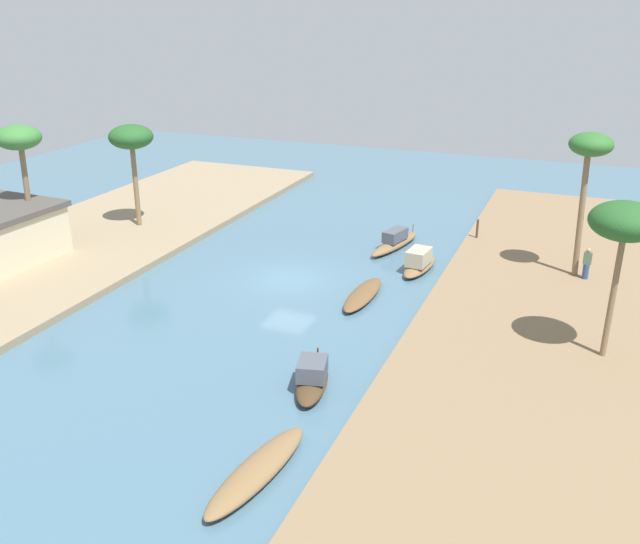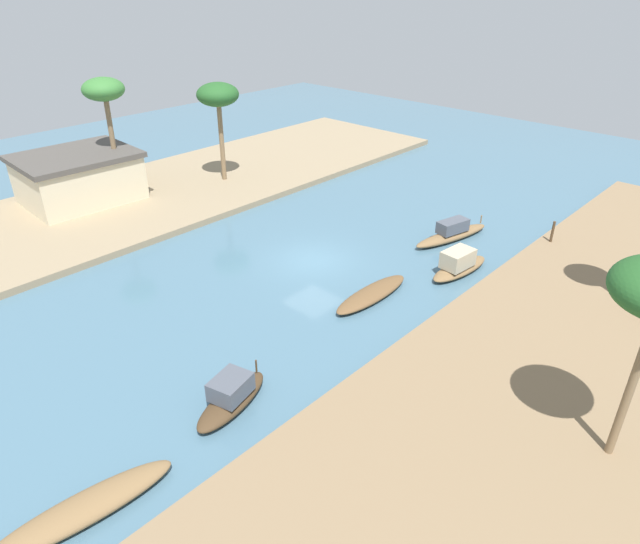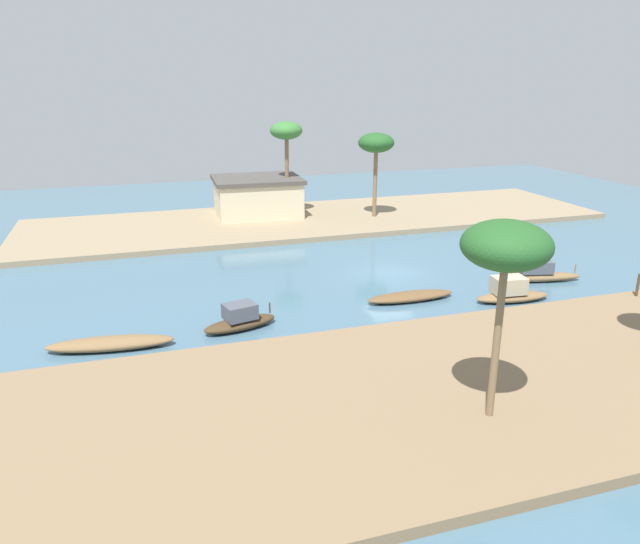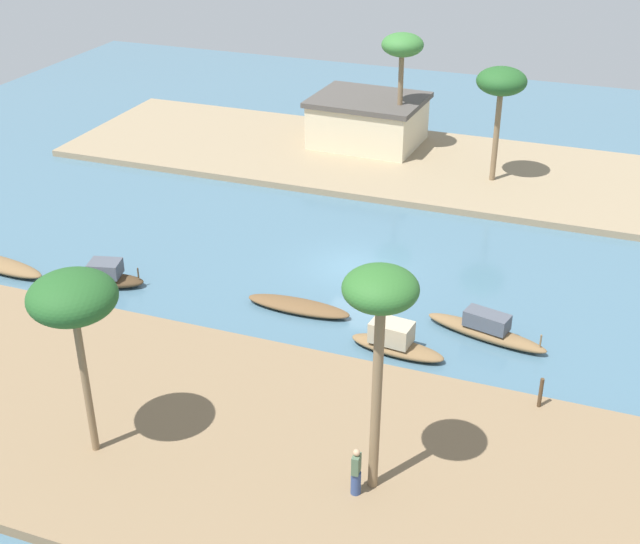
{
  "view_description": "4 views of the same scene",
  "coord_description": "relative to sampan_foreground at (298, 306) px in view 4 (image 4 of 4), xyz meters",
  "views": [
    {
      "loc": [
        -31.17,
        -14.4,
        13.87
      ],
      "look_at": [
        -0.84,
        -2.21,
        1.06
      ],
      "focal_mm": 38.62,
      "sensor_mm": 36.0,
      "label": 1
    },
    {
      "loc": [
        -18.63,
        -17.8,
        13.36
      ],
      "look_at": [
        -1.72,
        -2.08,
        0.77
      ],
      "focal_mm": 31.42,
      "sensor_mm": 36.0,
      "label": 2
    },
    {
      "loc": [
        -14.13,
        -30.57,
        10.9
      ],
      "look_at": [
        -4.57,
        -0.82,
        0.73
      ],
      "focal_mm": 33.77,
      "sensor_mm": 36.0,
      "label": 3
    },
    {
      "loc": [
        11.19,
        -34.15,
        18.79
      ],
      "look_at": [
        -1.02,
        -1.64,
        0.41
      ],
      "focal_mm": 48.32,
      "sensor_mm": 36.0,
      "label": 4
    }
  ],
  "objects": [
    {
      "name": "riverside_building",
      "position": [
        -3.49,
        20.54,
        1.67
      ],
      "size": [
        7.05,
        5.87,
        2.99
      ],
      "rotation": [
        0.0,
        0.0,
        -0.05
      ],
      "color": "beige",
      "rests_on": "riverbank_right"
    },
    {
      "name": "palm_tree_right_tall",
      "position": [
        5.13,
        17.08,
        5.76
      ],
      "size": [
        2.76,
        2.76,
        6.5
      ],
      "color": "#7F6647",
      "rests_on": "riverbank_right"
    },
    {
      "name": "person_on_near_bank",
      "position": [
        6.02,
        -10.25,
        0.93
      ],
      "size": [
        0.34,
        0.42,
        1.69
      ],
      "rotation": [
        0.0,
        0.0,
        4.78
      ],
      "color": "#33477A",
      "rests_on": "riverbank_left"
    },
    {
      "name": "riverbank_right",
      "position": [
        0.92,
        18.32,
        -0.03
      ],
      "size": [
        44.87,
        12.06,
        0.38
      ],
      "primitive_type": "cube",
      "color": "#937F60",
      "rests_on": "ground"
    },
    {
      "name": "riverbank_left",
      "position": [
        0.92,
        -9.19,
        -0.03
      ],
      "size": [
        44.87,
        12.06,
        0.38
      ],
      "primitive_type": "cube",
      "color": "#846B4C",
      "rests_on": "ground"
    },
    {
      "name": "sampan_near_left_bank",
      "position": [
        4.79,
        -1.67,
        0.27
      ],
      "size": [
        3.98,
        1.56,
        1.31
      ],
      "rotation": [
        0.0,
        0.0,
        -0.1
      ],
      "color": "brown",
      "rests_on": "river_water"
    },
    {
      "name": "palm_tree_right_short",
      "position": [
        -1.24,
        19.77,
        6.52
      ],
      "size": [
        2.5,
        2.5,
        7.28
      ],
      "color": "#7F6647",
      "rests_on": "riverbank_right"
    },
    {
      "name": "palm_tree_left_near",
      "position": [
        -2.66,
        -11.28,
        5.82
      ],
      "size": [
        2.73,
        2.73,
        6.51
      ],
      "color": "#7F6647",
      "rests_on": "riverbank_left"
    },
    {
      "name": "sampan_with_red_awning",
      "position": [
        7.97,
        0.64,
        0.19
      ],
      "size": [
        5.28,
        2.16,
        1.17
      ],
      "rotation": [
        0.0,
        0.0,
        -0.23
      ],
      "color": "brown",
      "rests_on": "river_water"
    },
    {
      "name": "mooring_post",
      "position": [
        10.69,
        -3.79,
        0.74
      ],
      "size": [
        0.14,
        0.14,
        1.17
      ],
      "primitive_type": "cylinder",
      "color": "#4C3823",
      "rests_on": "riverbank_left"
    },
    {
      "name": "sampan_foreground",
      "position": [
        0.0,
        0.0,
        0.0
      ],
      "size": [
        4.69,
        1.23,
        0.44
      ],
      "rotation": [
        0.0,
        0.0,
        -0.01
      ],
      "color": "brown",
      "rests_on": "river_water"
    },
    {
      "name": "sampan_midstream",
      "position": [
        -8.97,
        -0.95,
        0.24
      ],
      "size": [
        3.63,
        1.94,
        1.2
      ],
      "rotation": [
        0.0,
        0.0,
        0.24
      ],
      "color": "#47331E",
      "rests_on": "river_water"
    },
    {
      "name": "palm_tree_left_far",
      "position": [
        6.4,
        -9.63,
        6.74
      ],
      "size": [
        2.17,
        2.17,
        7.55
      ],
      "color": "#7F6647",
      "rests_on": "riverbank_left"
    },
    {
      "name": "river_water",
      "position": [
        0.92,
        4.57,
        -0.22
      ],
      "size": [
        72.37,
        72.37,
        0.0
      ],
      "primitive_type": "plane",
      "color": "#476B7F",
      "rests_on": "ground"
    }
  ]
}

